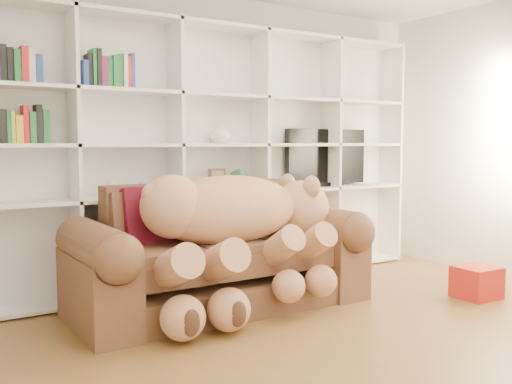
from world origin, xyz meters
TOP-DOWN VIEW (x-y plane):
  - floor at (0.00, 0.00)m, footprint 5.00×5.00m
  - wall_back at (0.00, 2.50)m, footprint 5.00×0.02m
  - bookshelf at (-0.24, 2.36)m, footprint 4.43×0.35m
  - sofa at (-0.37, 1.65)m, footprint 2.34×1.01m
  - teddy_bear at (-0.33, 1.45)m, footprint 1.84×0.99m
  - throw_pillow at (-0.86, 1.81)m, footprint 0.47×0.27m
  - gift_box at (1.60, 0.69)m, footprint 0.35×0.33m
  - tv at (1.31, 2.35)m, footprint 1.01×0.18m
  - picture_frame at (-0.03, 2.30)m, footprint 0.17×0.03m
  - green_vase at (0.21, 2.30)m, footprint 0.20×0.20m
  - figurine_tall at (-1.03, 2.30)m, footprint 0.08×0.08m
  - figurine_short at (-0.75, 2.30)m, footprint 0.08×0.08m
  - snow_globe at (-0.59, 2.30)m, footprint 0.12×0.12m
  - shelf_vase at (0.01, 2.30)m, footprint 0.18×0.18m

SIDE VIEW (x-z plane):
  - floor at x=0.00m, z-range 0.00..0.00m
  - gift_box at x=1.60m, z-range 0.00..0.27m
  - sofa at x=-0.37m, z-range -0.12..0.86m
  - teddy_bear at x=-0.33m, z-range 0.16..1.23m
  - throw_pillow at x=-0.86m, z-range 0.49..0.99m
  - snow_globe at x=-0.59m, z-range 0.87..0.99m
  - figurine_short at x=-0.75m, z-range 0.86..0.99m
  - figurine_tall at x=-1.03m, z-range 0.86..1.01m
  - green_vase at x=0.21m, z-range 0.86..1.07m
  - picture_frame at x=-0.03m, z-range 0.88..1.08m
  - tv at x=1.31m, z-range 0.86..1.46m
  - bookshelf at x=-0.24m, z-range 0.11..2.51m
  - wall_back at x=0.00m, z-range 0.00..2.70m
  - shelf_vase at x=0.01m, z-range 1.31..1.50m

